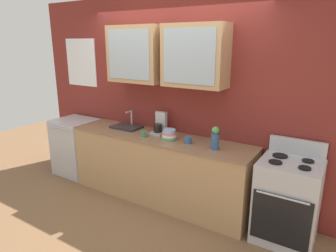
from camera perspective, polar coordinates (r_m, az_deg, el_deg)
The scene contains 11 objects.
ground_plane at distance 4.27m, azimuth -1.74°, elevation -13.53°, with size 10.00×10.00×0.00m, color brown.
back_wall_unit at distance 4.03m, azimuth 0.46°, elevation 7.07°, with size 4.72×0.43×2.69m.
counter at distance 4.07m, azimuth -1.80°, elevation -8.00°, with size 2.56×0.61×0.90m.
stove_range at distance 3.51m, azimuth 21.71°, elevation -13.12°, with size 0.62×0.61×1.08m.
sink_faucet at distance 4.33m, azimuth -7.85°, elevation -0.07°, with size 0.41×0.29×0.24m.
bowl_stack at distance 3.77m, azimuth 0.23°, elevation -1.67°, with size 0.19×0.19×0.13m.
vase at distance 3.45m, azimuth 8.95°, elevation -2.32°, with size 0.09×0.09×0.27m.
cup_near_sink at distance 3.90m, azimuth -4.68°, elevation -1.45°, with size 0.11×0.07×0.08m.
cup_near_bowls at distance 3.64m, azimuth 3.86°, elevation -2.70°, with size 0.12×0.09×0.08m.
dishwasher at distance 5.09m, azimuth -17.05°, elevation -3.78°, with size 0.63×0.60×0.90m.
coffee_maker at distance 4.01m, azimuth -1.60°, elevation 0.09°, with size 0.17×0.20×0.29m.
Camera 1 is at (2.10, -3.08, 2.09)m, focal length 32.02 mm.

